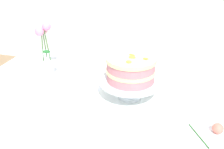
{
  "coord_description": "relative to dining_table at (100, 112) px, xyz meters",
  "views": [
    {
      "loc": [
        0.32,
        -0.98,
        1.37
      ],
      "look_at": [
        0.06,
        0.0,
        0.86
      ],
      "focal_mm": 39.28,
      "sensor_mm": 36.0,
      "label": 1
    }
  ],
  "objects": [
    {
      "name": "dining_table",
      "position": [
        0.0,
        0.0,
        0.0
      ],
      "size": [
        1.4,
        1.0,
        0.74
      ],
      "color": "white",
      "rests_on": "ground"
    },
    {
      "name": "linen_napkin",
      "position": [
        0.14,
        0.03,
        0.09
      ],
      "size": [
        0.37,
        0.37,
        0.0
      ],
      "primitive_type": "cube",
      "rotation": [
        0.0,
        0.0,
        -0.17
      ],
      "color": "white",
      "rests_on": "dining_table"
    },
    {
      "name": "cake_stand",
      "position": [
        0.14,
        0.03,
        0.17
      ],
      "size": [
        0.29,
        0.29,
        0.1
      ],
      "color": "silver",
      "rests_on": "linen_napkin"
    },
    {
      "name": "layer_cake",
      "position": [
        0.14,
        0.03,
        0.25
      ],
      "size": [
        0.23,
        0.23,
        0.12
      ],
      "color": "#CC7A84",
      "rests_on": "cake_stand"
    },
    {
      "name": "flower_vase",
      "position": [
        -0.36,
        0.16,
        0.2
      ],
      "size": [
        0.11,
        0.11,
        0.3
      ],
      "color": "silver",
      "rests_on": "dining_table"
    },
    {
      "name": "teacup",
      "position": [
        0.14,
        -0.3,
        0.12
      ],
      "size": [
        0.14,
        0.14,
        0.06
      ],
      "color": "white",
      "rests_on": "dining_table"
    },
    {
      "name": "fallen_rose",
      "position": [
        0.52,
        -0.13,
        0.11
      ],
      "size": [
        0.13,
        0.13,
        0.04
      ],
      "color": "#2D6028",
      "rests_on": "dining_table"
    },
    {
      "name": "loose_petal_0",
      "position": [
        0.14,
        0.27,
        0.09
      ],
      "size": [
        0.05,
        0.05,
        0.01
      ],
      "primitive_type": "ellipsoid",
      "rotation": [
        0.0,
        0.0,
        5.63
      ],
      "color": "yellow",
      "rests_on": "dining_table"
    }
  ]
}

